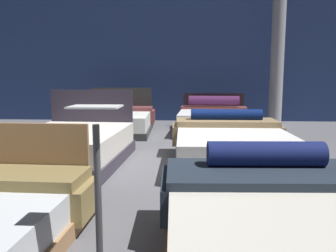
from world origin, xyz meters
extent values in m
cube|color=#5B5B60|center=(0.00, 0.00, -0.01)|extent=(18.00, 18.00, 0.02)
cube|color=navy|center=(0.00, 4.88, 1.75)|extent=(18.00, 0.06, 3.50)
cube|color=#9B714A|center=(-1.11, -1.96, 0.42)|extent=(1.48, 0.09, 0.83)
cube|color=olive|center=(-0.32, -2.26, 0.23)|extent=(0.11, 0.50, 0.27)
cube|color=silver|center=(1.18, -2.95, 0.32)|extent=(1.64, 2.06, 0.29)
cube|color=#222C38|center=(1.16, -2.31, 0.50)|extent=(1.63, 0.79, 0.06)
cube|color=#222C38|center=(0.35, -2.35, 0.33)|extent=(0.09, 0.73, 0.27)
cylinder|color=navy|center=(1.15, -2.19, 0.62)|extent=(0.95, 0.25, 0.21)
cube|color=#2C2634|center=(-1.18, -0.19, 0.09)|extent=(1.62, 2.09, 0.18)
cube|color=silver|center=(-1.18, -0.19, 0.33)|extent=(1.56, 2.02, 0.31)
cube|color=#2C2634|center=(-1.14, 0.82, 0.52)|extent=(1.44, 0.11, 1.04)
cube|color=#525A59|center=(1.16, -0.22, 0.10)|extent=(1.63, 2.14, 0.20)
cube|color=white|center=(1.16, -0.22, 0.34)|extent=(1.57, 2.08, 0.28)
cube|color=olive|center=(1.15, 0.49, 0.53)|extent=(1.59, 0.66, 0.09)
cube|color=olive|center=(0.33, 0.48, 0.34)|extent=(0.10, 0.64, 0.30)
cube|color=olive|center=(1.96, 0.50, 0.34)|extent=(0.10, 0.64, 0.30)
cylinder|color=#091A51|center=(1.15, 0.53, 0.64)|extent=(1.14, 0.21, 0.19)
cube|color=#2C2D2C|center=(-1.12, 2.58, 0.07)|extent=(1.70, 2.14, 0.14)
cube|color=white|center=(-1.12, 2.58, 0.30)|extent=(1.64, 2.07, 0.30)
cube|color=#2C2D2C|center=(-1.15, 3.62, 0.49)|extent=(1.54, 0.09, 0.99)
cube|color=brown|center=(-1.14, 3.27, 0.49)|extent=(1.63, 0.69, 0.08)
cube|color=brown|center=(-1.97, 3.25, 0.30)|extent=(0.10, 0.63, 0.30)
cube|color=brown|center=(-0.32, 3.30, 0.30)|extent=(0.10, 0.63, 0.30)
cube|color=black|center=(1.13, 2.66, 0.10)|extent=(1.71, 2.00, 0.20)
cube|color=silver|center=(1.13, 2.66, 0.35)|extent=(1.64, 1.94, 0.29)
cube|color=black|center=(1.18, 3.61, 0.43)|extent=(1.51, 0.13, 0.85)
cube|color=brown|center=(1.17, 3.35, 0.52)|extent=(1.60, 0.55, 0.05)
cube|color=brown|center=(0.38, 3.40, 0.36)|extent=(0.08, 0.46, 0.26)
cube|color=brown|center=(1.96, 3.31, 0.36)|extent=(0.08, 0.46, 0.26)
cylinder|color=#4A1F4A|center=(1.16, 3.27, 0.69)|extent=(1.22, 0.30, 0.23)
cylinder|color=#3F3F44|center=(0.00, -3.08, 0.49)|extent=(0.04, 0.04, 0.98)
cube|color=white|center=(0.00, -3.08, 1.08)|extent=(0.28, 0.20, 0.01)
cylinder|color=#99999E|center=(2.84, 4.08, 1.75)|extent=(0.34, 0.34, 3.50)
camera|label=1|loc=(0.51, -4.93, 1.24)|focal=36.17mm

